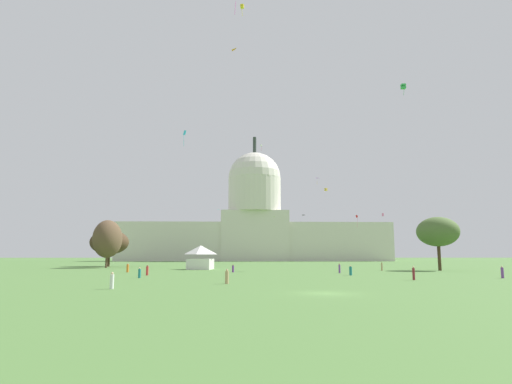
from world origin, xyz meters
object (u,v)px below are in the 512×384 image
Objects in this scene: person_maroon_front_right at (414,273)px; person_purple_edge_west at (502,273)px; person_teal_back_left at (139,273)px; kite_turquoise_mid at (217,211)px; kite_violet_high at (316,179)px; kite_green_high at (403,86)px; event_tent at (200,257)px; kite_black_low at (302,217)px; person_teal_deep_crowd at (351,271)px; person_red_back_center at (147,271)px; capitol_building at (255,222)px; kite_gold_mid at (326,190)px; kite_red_low at (357,218)px; person_tan_front_left at (227,277)px; tree_west_far at (107,239)px; kite_white_high at (261,145)px; person_orange_front_center at (128,268)px; person_purple_near_tent at (233,269)px; person_tan_edge_east at (382,267)px; person_purple_near_tree_west at (339,269)px; tree_west_near at (109,242)px; kite_lime_mid at (275,218)px; tree_east_mid at (438,232)px; kite_yellow_high at (242,7)px; person_white_lawn_far_left at (112,281)px; kite_pink_low at (383,215)px.

person_maroon_front_right is 1.05× the size of person_purple_edge_west.
kite_turquoise_mid is (3.99, 122.21, 21.31)m from person_teal_back_left.
person_purple_edge_west is 1.14× the size of person_teal_back_left.
kite_green_high is at bearing 70.04° from kite_violet_high.
event_tent is 2.25× the size of kite_violet_high.
kite_turquoise_mid is 61.87m from kite_black_low.
kite_black_low is (1.13, 61.40, 14.07)m from person_teal_deep_crowd.
person_purple_edge_west is (52.16, -10.04, 0.02)m from person_red_back_center.
capitol_building is 42.24m from kite_gold_mid.
person_teal_deep_crowd is 130.82m from kite_gold_mid.
kite_red_low is 2.80× the size of kite_gold_mid.
kite_black_low reaches higher than person_tan_front_left.
kite_red_low is (74.19, 38.03, 8.67)m from tree_west_far.
person_teal_back_left is (-51.55, 2.15, -0.10)m from person_purple_edge_west.
person_red_back_center is at bearing -43.48° from kite_white_high.
person_maroon_front_right is (44.11, -26.30, 0.09)m from person_orange_front_center.
kite_turquoise_mid is at bearing -97.42° from kite_white_high.
person_purple_edge_west is at bearing 116.06° from person_maroon_front_right.
person_tan_edge_east reaches higher than person_purple_near_tent.
kite_white_high reaches higher than person_purple_near_tree_west.
person_purple_edge_west is (14.36, 4.01, -0.07)m from person_maroon_front_right.
person_red_back_center is at bearing -66.99° from tree_west_near.
person_tan_edge_east is 1.36× the size of kite_lime_mid.
tree_east_mid is (34.66, -129.04, -11.39)m from capitol_building.
person_maroon_front_right is 134.26m from kite_turquoise_mid.
kite_lime_mid is (-14.81, 91.49, 17.99)m from person_tan_edge_east.
person_maroon_front_right is at bearing -30.20° from kite_yellow_high.
kite_red_low is at bearing 179.94° from kite_black_low.
kite_lime_mid is at bearing -165.66° from person_maroon_front_right.
tree_west_far is 12.10m from tree_west_near.
tree_west_far is 79.74m from kite_turquoise_mid.
person_orange_front_center is at bearing -110.32° from person_maroon_front_right.
tree_west_near is at bearing 14.35° from kite_violet_high.
person_purple_edge_west is 1.05× the size of person_white_lawn_far_left.
kite_white_high is at bearing 55.33° from kite_turquoise_mid.
person_purple_near_tree_west is at bearing -32.12° from tree_west_far.
kite_violet_high is 73.63m from kite_pink_low.
person_tan_front_left is 153.27m from kite_gold_mid.
kite_black_low is at bearing 118.38° from tree_east_mid.
tree_west_far is 30.64m from person_orange_front_center.
kite_turquoise_mid is (-39.65, 95.79, 21.20)m from person_tan_edge_east.
kite_black_low is at bearing 75.44° from person_white_lawn_far_left.
kite_pink_low is at bearing 120.09° from person_purple_near_tree_west.
kite_pink_low reaches higher than person_teal_back_left.
kite_gold_mid is 125.62m from kite_yellow_high.
kite_pink_low is (18.75, 39.20, 12.74)m from person_teal_deep_crowd.
person_red_back_center is 65.27m from kite_pink_low.
person_purple_edge_west is (38.58, -21.32, 0.11)m from person_purple_near_tent.
person_red_back_center is at bearing -98.40° from capitol_building.
tree_east_mid is 4.02× the size of kite_green_high.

